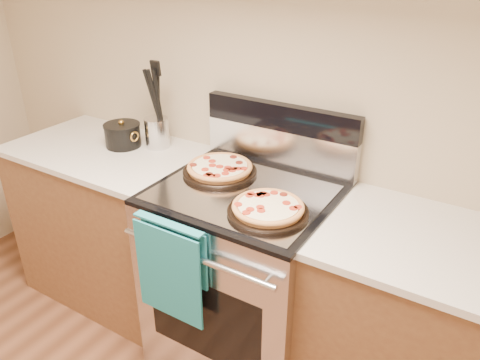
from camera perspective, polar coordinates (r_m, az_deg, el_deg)
The scene contains 17 objects.
wall_back at distance 2.14m, azimuth 5.71°, elevation 12.80°, with size 4.00×4.00×0.00m, color #C0AE8B.
range_body at distance 2.26m, azimuth 0.62°, elevation -11.81°, with size 0.76×0.68×0.90m, color #B7B7BC.
oven_window at distance 2.05m, azimuth -4.43°, elevation -16.73°, with size 0.56×0.01×0.40m, color black.
cooktop at distance 2.01m, azimuth 0.68°, elevation -1.49°, with size 0.76×0.68×0.02m, color black.
backsplash_lower at distance 2.21m, azimuth 4.85°, elevation 4.03°, with size 0.76×0.06×0.18m, color silver.
backsplash_upper at distance 2.16m, azimuth 5.01°, elevation 7.70°, with size 0.76×0.06×0.12m, color black.
oven_handle at distance 1.81m, azimuth -5.57°, elevation -9.36°, with size 0.03×0.03×0.70m, color silver.
dish_towel at distance 1.93m, azimuth -8.35°, elevation -10.60°, with size 0.32×0.05×0.42m, color #176F74, non-canonical shape.
foil_sheet at distance 1.98m, azimuth 0.24°, elevation -1.51°, with size 0.70×0.55×0.01m, color gray.
cabinet_left at distance 2.76m, azimuth -14.94°, elevation -5.26°, with size 1.00×0.62×0.88m, color brown.
countertop_left at distance 2.56m, azimuth -16.12°, elevation 3.43°, with size 1.02×0.64×0.03m, color beige.
cabinet_right at distance 2.10m, azimuth 23.31°, elevation -18.54°, with size 1.00×0.62×0.88m, color brown.
countertop_right at distance 1.83m, azimuth 25.87°, elevation -8.24°, with size 1.02×0.64×0.03m, color beige.
pepperoni_pizza_back at distance 2.13m, azimuth -2.48°, elevation 1.37°, with size 0.33×0.33×0.04m, color #BC7239, non-canonical shape.
pepperoni_pizza_front at distance 1.82m, azimuth 3.44°, elevation -3.51°, with size 0.31×0.31×0.04m, color #BC7239, non-canonical shape.
utensil_crock at distance 2.48m, azimuth -10.08°, elevation 5.71°, with size 0.13×0.13×0.16m, color silver.
saucepan at distance 2.54m, azimuth -14.10°, elevation 5.23°, with size 0.18×0.18×0.11m, color black.
Camera 1 is at (0.91, 0.13, 1.86)m, focal length 35.00 mm.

